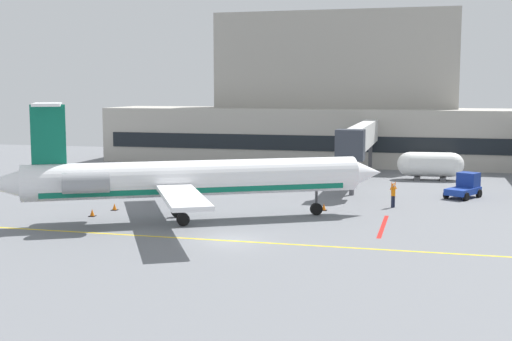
# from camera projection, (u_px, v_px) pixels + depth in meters

# --- Properties ---
(ground) EXTENTS (120.00, 120.00, 0.11)m
(ground) POSITION_uv_depth(u_px,v_px,m) (229.00, 241.00, 42.64)
(ground) COLOR slate
(terminal_building) EXTENTS (73.27, 11.30, 18.93)m
(terminal_building) POSITION_uv_depth(u_px,v_px,m) (374.00, 111.00, 84.72)
(terminal_building) COLOR #ADA89E
(terminal_building) RESTS_ON ground
(jet_bridge_west) EXTENTS (2.40, 22.68, 5.93)m
(jet_bridge_west) POSITION_uv_depth(u_px,v_px,m) (361.00, 138.00, 67.57)
(jet_bridge_west) COLOR silver
(jet_bridge_west) RESTS_ON ground
(regional_jet) EXTENTS (26.55, 19.62, 8.46)m
(regional_jet) POSITION_uv_depth(u_px,v_px,m) (189.00, 179.00, 48.48)
(regional_jet) COLOR white
(regional_jet) RESTS_ON ground
(baggage_tug) EXTENTS (3.35, 3.95, 2.13)m
(baggage_tug) POSITION_uv_depth(u_px,v_px,m) (465.00, 186.00, 59.16)
(baggage_tug) COLOR #19389E
(baggage_tug) RESTS_ON ground
(pushback_tractor) EXTENTS (4.02, 1.90, 1.87)m
(pushback_tractor) POSITION_uv_depth(u_px,v_px,m) (339.00, 172.00, 70.43)
(pushback_tractor) COLOR silver
(pushback_tractor) RESTS_ON ground
(fuel_tank) EXTENTS (6.75, 2.88, 2.88)m
(fuel_tank) POSITION_uv_depth(u_px,v_px,m) (430.00, 165.00, 70.38)
(fuel_tank) COLOR white
(fuel_tank) RESTS_ON ground
(marshaller) EXTENTS (0.55, 0.73, 2.05)m
(marshaller) POSITION_uv_depth(u_px,v_px,m) (393.00, 194.00, 54.16)
(marshaller) COLOR #191E33
(marshaller) RESTS_ON ground
(safety_cone_alpha) EXTENTS (0.47, 0.47, 0.55)m
(safety_cone_alpha) POSITION_uv_depth(u_px,v_px,m) (324.00, 207.00, 52.92)
(safety_cone_alpha) COLOR orange
(safety_cone_alpha) RESTS_ON ground
(safety_cone_bravo) EXTENTS (0.47, 0.47, 0.55)m
(safety_cone_bravo) POSITION_uv_depth(u_px,v_px,m) (92.00, 213.00, 50.52)
(safety_cone_bravo) COLOR orange
(safety_cone_bravo) RESTS_ON ground
(safety_cone_charlie) EXTENTS (0.47, 0.47, 0.55)m
(safety_cone_charlie) POSITION_uv_depth(u_px,v_px,m) (166.00, 194.00, 59.70)
(safety_cone_charlie) COLOR orange
(safety_cone_charlie) RESTS_ON ground
(safety_cone_delta) EXTENTS (0.47, 0.47, 0.55)m
(safety_cone_delta) POSITION_uv_depth(u_px,v_px,m) (114.00, 207.00, 53.04)
(safety_cone_delta) COLOR orange
(safety_cone_delta) RESTS_ON ground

